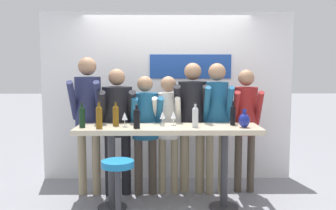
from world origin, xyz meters
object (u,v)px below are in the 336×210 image
object	(u,v)px
wine_bottle_1	(82,116)
wine_glass_0	(125,117)
wine_bottle_5	(137,117)
person_far_right	(246,116)
wine_glass_1	(173,115)
person_center_right	(192,113)
wine_glass_2	(163,116)
decorative_vase	(244,120)
wine_bottle_3	(116,115)
person_right	(217,112)
person_far_left	(88,109)
wine_bottle_2	(233,114)
bar_stool	(118,184)
person_left	(117,118)
tasting_table	(168,140)
person_center_left	(145,122)
wine_bottle_4	(99,116)
wine_bottle_0	(195,116)
person_center	(168,121)

from	to	relation	value
wine_bottle_1	wine_glass_0	bearing A→B (deg)	3.02
wine_bottle_5	person_far_right	bearing A→B (deg)	26.99
wine_bottle_5	wine_glass_1	world-z (taller)	wine_bottle_5
person_center_right	wine_glass_0	xyz separation A→B (m)	(-0.86, -0.62, 0.04)
wine_glass_2	decorative_vase	xyz separation A→B (m)	(0.96, -0.15, -0.04)
wine_bottle_3	wine_glass_0	xyz separation A→B (m)	(0.12, -0.07, -0.01)
person_right	wine_bottle_5	world-z (taller)	person_right
wine_glass_0	decorative_vase	world-z (taller)	decorative_vase
person_far_left	wine_bottle_2	xyz separation A→B (m)	(1.86, -0.42, -0.02)
person_center_right	wine_glass_0	size ratio (longest dim) A/B	10.07
wine_glass_2	decorative_vase	world-z (taller)	decorative_vase
wine_glass_2	person_far_left	bearing A→B (deg)	155.31
bar_stool	wine_bottle_2	distance (m)	1.63
decorative_vase	person_far_right	bearing A→B (deg)	76.44
person_left	wine_glass_1	size ratio (longest dim) A/B	9.63
person_far_right	tasting_table	bearing A→B (deg)	-146.87
bar_stool	person_center_left	xyz separation A→B (m)	(0.24, 1.08, 0.51)
wine_bottle_2	wine_bottle_4	xyz separation A→B (m)	(-1.60, -0.23, 0.01)
wine_bottle_5	wine_glass_0	size ratio (longest dim) A/B	1.55
bar_stool	wine_glass_2	world-z (taller)	wine_glass_2
tasting_table	wine_glass_1	world-z (taller)	wine_glass_1
wine_bottle_1	wine_glass_0	xyz separation A→B (m)	(0.50, 0.03, -0.01)
person_far_left	wine_bottle_0	size ratio (longest dim) A/B	6.28
wine_bottle_5	person_center	bearing A→B (deg)	61.52
person_right	wine_bottle_4	size ratio (longest dim) A/B	5.52
wine_glass_2	wine_bottle_2	bearing A→B (deg)	2.33
person_center_left	wine_glass_2	xyz separation A→B (m)	(0.23, -0.46, 0.14)
bar_stool	wine_bottle_4	size ratio (longest dim) A/B	2.30
wine_bottle_3	wine_bottle_4	bearing A→B (deg)	-132.60
wine_bottle_0	wine_bottle_5	bearing A→B (deg)	-174.75
person_center	bar_stool	bearing A→B (deg)	-109.92
person_center	person_center_right	distance (m)	0.35
person_right	decorative_vase	xyz separation A→B (m)	(0.24, -0.59, -0.02)
wine_bottle_2	wine_glass_2	size ratio (longest dim) A/B	1.69
wine_bottle_2	wine_glass_1	size ratio (longest dim) A/B	1.69
wine_bottle_0	wine_bottle_4	bearing A→B (deg)	-176.45
tasting_table	wine_bottle_0	bearing A→B (deg)	-13.40
tasting_table	wine_bottle_4	xyz separation A→B (m)	(-0.80, -0.15, 0.31)
person_center	person_far_right	xyz separation A→B (m)	(1.05, 0.04, 0.06)
bar_stool	wine_bottle_1	size ratio (longest dim) A/B	2.46
person_center_right	person_center	bearing A→B (deg)	-166.76
bar_stool	wine_bottle_2	world-z (taller)	wine_bottle_2
bar_stool	person_center	xyz separation A→B (m)	(0.55, 1.12, 0.52)
wine_bottle_5	person_left	bearing A→B (deg)	115.63
wine_bottle_4	wine_glass_2	bearing A→B (deg)	14.86
person_far_left	wine_bottle_4	distance (m)	0.70
tasting_table	decorative_vase	distance (m)	0.94
bar_stool	decorative_vase	xyz separation A→B (m)	(1.44, 0.47, 0.62)
tasting_table	person_center_left	xyz separation A→B (m)	(-0.30, 0.51, 0.15)
tasting_table	person_right	bearing A→B (deg)	37.16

